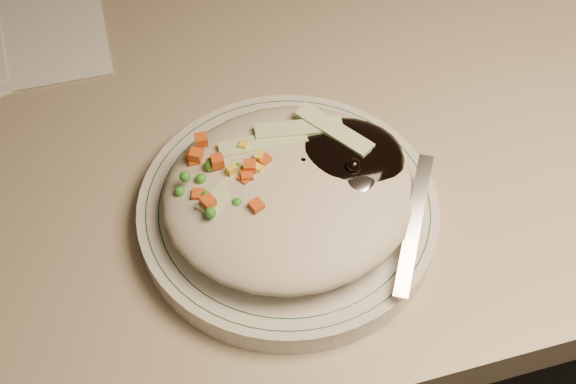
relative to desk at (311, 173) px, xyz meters
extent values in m
cube|color=tan|center=(0.00, 0.00, 0.18)|extent=(1.40, 0.70, 0.04)
cylinder|color=silver|center=(-0.08, -0.19, 0.21)|extent=(0.23, 0.23, 0.02)
torus|color=#144723|center=(-0.08, -0.19, 0.22)|extent=(0.22, 0.22, 0.00)
torus|color=#144723|center=(-0.08, -0.19, 0.22)|extent=(0.20, 0.20, 0.00)
ellipsoid|color=#B0A78E|center=(-0.08, -0.20, 0.24)|extent=(0.19, 0.18, 0.04)
ellipsoid|color=black|center=(-0.04, -0.18, 0.25)|extent=(0.10, 0.09, 0.03)
ellipsoid|color=orange|center=(-0.13, -0.18, 0.24)|extent=(0.08, 0.08, 0.02)
sphere|color=black|center=(-0.07, -0.18, 0.25)|extent=(0.01, 0.01, 0.01)
sphere|color=black|center=(-0.04, -0.18, 0.25)|extent=(0.01, 0.01, 0.01)
sphere|color=black|center=(-0.02, -0.18, 0.26)|extent=(0.01, 0.01, 0.01)
sphere|color=black|center=(-0.02, -0.17, 0.25)|extent=(0.01, 0.01, 0.01)
sphere|color=black|center=(-0.03, -0.20, 0.26)|extent=(0.01, 0.01, 0.01)
sphere|color=black|center=(-0.04, -0.18, 0.25)|extent=(0.01, 0.01, 0.01)
sphere|color=black|center=(-0.03, -0.17, 0.25)|extent=(0.01, 0.01, 0.01)
cube|color=#CB4A16|center=(-0.13, -0.17, 0.26)|extent=(0.01, 0.01, 0.01)
cube|color=#CB4A16|center=(-0.12, -0.19, 0.25)|extent=(0.01, 0.01, 0.01)
cube|color=#CB4A16|center=(-0.14, -0.16, 0.26)|extent=(0.01, 0.01, 0.01)
cube|color=#CB4A16|center=(-0.11, -0.18, 0.26)|extent=(0.01, 0.01, 0.01)
cube|color=#CB4A16|center=(-0.11, -0.19, 0.26)|extent=(0.01, 0.01, 0.01)
cube|color=#CB4A16|center=(-0.15, -0.15, 0.25)|extent=(0.01, 0.01, 0.01)
cube|color=#CB4A16|center=(-0.13, -0.17, 0.26)|extent=(0.01, 0.01, 0.01)
cube|color=#CB4A16|center=(-0.11, -0.19, 0.26)|extent=(0.01, 0.01, 0.01)
cube|color=#CB4A16|center=(-0.10, -0.18, 0.26)|extent=(0.01, 0.01, 0.01)
cube|color=#CB4A16|center=(-0.14, -0.15, 0.26)|extent=(0.01, 0.01, 0.01)
cube|color=#CB4A16|center=(-0.15, -0.20, 0.26)|extent=(0.01, 0.01, 0.01)
cube|color=#CB4A16|center=(-0.11, -0.22, 0.26)|extent=(0.01, 0.01, 0.01)
cube|color=#CB4A16|center=(-0.15, -0.19, 0.25)|extent=(0.01, 0.01, 0.01)
cube|color=#CB4A16|center=(-0.15, -0.16, 0.25)|extent=(0.01, 0.01, 0.01)
sphere|color=#388C28|center=(-0.11, -0.18, 0.25)|extent=(0.01, 0.01, 0.01)
sphere|color=#388C28|center=(-0.15, -0.21, 0.26)|extent=(0.01, 0.01, 0.01)
sphere|color=#388C28|center=(-0.15, -0.18, 0.26)|extent=(0.01, 0.01, 0.01)
sphere|color=#388C28|center=(-0.16, -0.18, 0.26)|extent=(0.01, 0.01, 0.01)
sphere|color=#388C28|center=(-0.12, -0.17, 0.25)|extent=(0.01, 0.01, 0.01)
sphere|color=#388C28|center=(-0.11, -0.20, 0.25)|extent=(0.01, 0.01, 0.01)
sphere|color=#388C28|center=(-0.13, -0.18, 0.25)|extent=(0.01, 0.01, 0.01)
sphere|color=#388C28|center=(-0.13, -0.20, 0.25)|extent=(0.01, 0.01, 0.01)
sphere|color=#388C28|center=(-0.16, -0.18, 0.25)|extent=(0.01, 0.01, 0.01)
sphere|color=#388C28|center=(-0.13, -0.17, 0.26)|extent=(0.01, 0.01, 0.01)
sphere|color=#388C28|center=(-0.14, -0.17, 0.26)|extent=(0.01, 0.01, 0.01)
sphere|color=#388C28|center=(-0.14, -0.19, 0.25)|extent=(0.01, 0.01, 0.01)
sphere|color=#388C28|center=(-0.12, -0.21, 0.26)|extent=(0.01, 0.01, 0.01)
sphere|color=#388C28|center=(-0.09, -0.16, 0.25)|extent=(0.01, 0.01, 0.01)
cube|color=yellow|center=(-0.12, -0.17, 0.25)|extent=(0.01, 0.01, 0.01)
cube|color=yellow|center=(-0.10, -0.18, 0.26)|extent=(0.01, 0.01, 0.01)
cube|color=yellow|center=(-0.13, -0.17, 0.25)|extent=(0.01, 0.01, 0.01)
cube|color=yellow|center=(-0.12, -0.18, 0.26)|extent=(0.01, 0.01, 0.01)
cube|color=yellow|center=(-0.13, -0.18, 0.25)|extent=(0.01, 0.01, 0.01)
cube|color=yellow|center=(-0.10, -0.17, 0.26)|extent=(0.01, 0.01, 0.01)
cube|color=yellow|center=(-0.11, -0.16, 0.26)|extent=(0.01, 0.01, 0.01)
cube|color=yellow|center=(-0.12, -0.19, 0.25)|extent=(0.01, 0.01, 0.01)
cube|color=#B2D18C|center=(-0.09, -0.16, 0.26)|extent=(0.07, 0.02, 0.00)
cube|color=#B2D18C|center=(-0.06, -0.15, 0.26)|extent=(0.07, 0.03, 0.00)
cube|color=#B2D18C|center=(-0.12, -0.19, 0.26)|extent=(0.06, 0.05, 0.00)
cube|color=#B2D18C|center=(-0.04, -0.16, 0.26)|extent=(0.05, 0.06, 0.00)
cube|color=#B2D18C|center=(-0.08, -0.20, 0.25)|extent=(0.07, 0.03, 0.00)
ellipsoid|color=silver|center=(-0.03, -0.20, 0.25)|extent=(0.05, 0.06, 0.01)
cube|color=silver|center=(0.00, -0.25, 0.24)|extent=(0.07, 0.10, 0.03)
camera|label=1|loc=(-0.18, -0.55, 0.72)|focal=50.00mm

